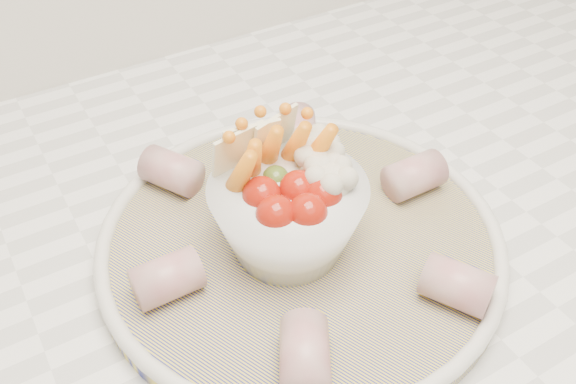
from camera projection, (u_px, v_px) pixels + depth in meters
serving_platter at (301, 241)px, 0.51m from camera, size 0.42×0.42×0.02m
veggie_bowl at (289, 206)px, 0.48m from camera, size 0.12×0.12×0.10m
cured_meat_rolls at (301, 223)px, 0.50m from camera, size 0.27×0.28×0.03m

